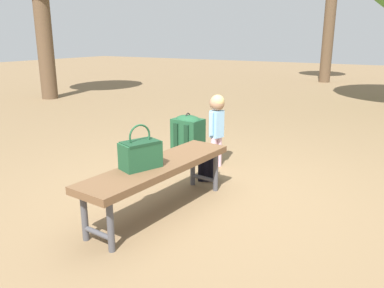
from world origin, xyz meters
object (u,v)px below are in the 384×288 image
at_px(backpack_large, 188,137).
at_px(backpack_small, 207,166).
at_px(handbag, 140,153).
at_px(park_bench, 159,170).
at_px(child_standing, 217,120).

height_order(backpack_large, backpack_small, backpack_large).
bearing_deg(backpack_large, handbag, -162.02).
bearing_deg(park_bench, backpack_small, 1.43).
height_order(child_standing, backpack_small, child_standing).
xyz_separation_m(handbag, backpack_small, (1.08, -0.03, -0.42)).
bearing_deg(park_bench, handbag, 161.85).
relative_size(child_standing, backpack_large, 1.44).
bearing_deg(backpack_small, park_bench, -178.57).
relative_size(handbag, backpack_large, 0.62).
distance_m(backpack_large, backpack_small, 0.75).
bearing_deg(backpack_small, child_standing, 14.97).
distance_m(handbag, child_standing, 1.52).
xyz_separation_m(park_bench, backpack_small, (0.91, 0.02, -0.24)).
relative_size(child_standing, backpack_small, 2.78).
height_order(park_bench, backpack_small, park_bench).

